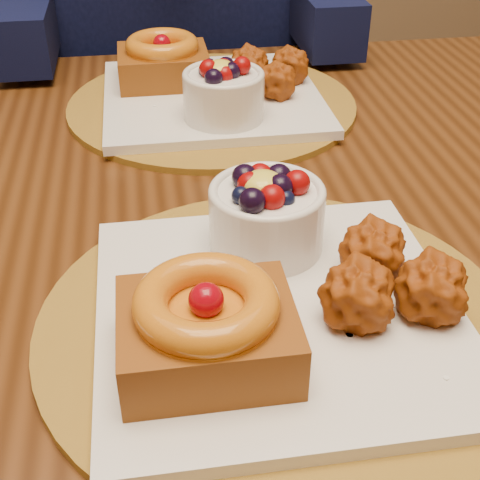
% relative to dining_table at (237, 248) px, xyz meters
% --- Properties ---
extents(dining_table, '(1.60, 0.90, 0.76)m').
position_rel_dining_table_xyz_m(dining_table, '(0.00, 0.00, 0.00)').
color(dining_table, '#371B0A').
rests_on(dining_table, ground).
extents(place_setting_near, '(0.38, 0.38, 0.09)m').
position_rel_dining_table_xyz_m(place_setting_near, '(-0.00, -0.21, 0.11)').
color(place_setting_near, brown).
rests_on(place_setting_near, dining_table).
extents(place_setting_far, '(0.38, 0.38, 0.09)m').
position_rel_dining_table_xyz_m(place_setting_far, '(-0.00, 0.21, 0.11)').
color(place_setting_far, brown).
rests_on(place_setting_far, dining_table).
extents(chair_far, '(0.49, 0.49, 0.91)m').
position_rel_dining_table_xyz_m(chair_far, '(0.00, 0.71, -0.17)').
color(chair_far, black).
rests_on(chair_far, ground).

